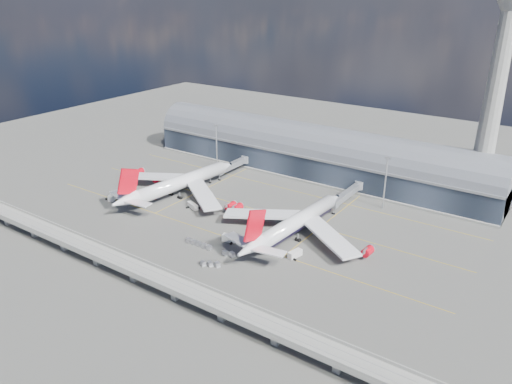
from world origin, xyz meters
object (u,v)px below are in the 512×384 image
Objects in this scene: service_truck_0 at (113,196)px; cargo_train_0 at (210,264)px; service_truck_4 at (317,218)px; service_truck_5 at (325,205)px; service_truck_1 at (229,238)px; service_truck_3 at (295,254)px; floodlight_mast_right at (385,182)px; cargo_train_1 at (199,244)px; control_tower at (494,99)px; airliner_left at (177,183)px; airliner_right at (295,224)px; floodlight_mast_left at (216,145)px; cargo_train_2 at (229,254)px; service_truck_2 at (193,206)px.

service_truck_0 reaches higher than cargo_train_0.
service_truck_5 is at bearing 83.65° from service_truck_4.
service_truck_1 reaches higher than service_truck_3.
cargo_train_1 is at bearing -121.63° from floodlight_mast_right.
service_truck_1 is at bearing -127.94° from control_tower.
airliner_left is 9.25× the size of service_truck_0.
airliner_right reaches higher than service_truck_5.
control_tower is 12.93× the size of cargo_train_0.
floodlight_mast_left is 4.61× the size of cargo_train_2.
airliner_right is 12.95× the size of cargo_train_2.
service_truck_2 is at bearing -173.26° from airliner_right.
airliner_left reaches higher than airliner_right.
control_tower is 13.62× the size of service_truck_2.
service_truck_3 is 33.01m from cargo_train_0.
floodlight_mast_right is 3.40× the size of service_truck_2.
service_truck_4 is 49.32m from cargo_train_2.
airliner_left reaches higher than cargo_train_0.
service_truck_3 reaches higher than service_truck_4.
service_truck_5 is 67.23m from cargo_train_1.
control_tower is 104.54m from airliner_right.
service_truck_0 is 66.95m from cargo_train_1.
service_truck_1 is at bearing -96.08° from service_truck_2.
service_truck_3 is 0.81× the size of cargo_train_0.
airliner_right reaches higher than service_truck_2.
airliner_right is 8.76× the size of service_truck_0.
service_truck_2 is 1.29× the size of service_truck_5.
service_truck_4 is 0.37× the size of cargo_train_1.
airliner_left reaches higher than service_truck_3.
floodlight_mast_left is 93.81m from airliner_right.
floodlight_mast_left is at bearing 55.19° from cargo_train_2.
service_truck_5 is (50.89, 36.16, -0.01)m from service_truck_2.
floodlight_mast_right is at bearing -28.98° from service_truck_5.
cargo_train_2 is at bearing -126.10° from service_truck_4.
airliner_right is at bearing -18.46° from service_truck_0.
floodlight_mast_left is 45.13m from airliner_left.
cargo_train_0 is (-33.82, -86.96, -12.70)m from floodlight_mast_right.
floodlight_mast_right is 4.20× the size of service_truck_1.
floodlight_mast_left is at bearing 46.83° from service_truck_2.
floodlight_mast_left is 86.72m from service_truck_4.
floodlight_mast_right is 0.36× the size of airliner_right.
service_truck_3 is 0.49× the size of cargo_train_1.
airliner_right reaches higher than service_truck_3.
service_truck_4 is at bearing -42.14° from service_truck_1.
airliner_left is 70.48m from airliner_right.
service_truck_0 is at bearing 129.09° from service_truck_2.
service_truck_1 is at bearing -131.57° from airliner_right.
airliner_left reaches higher than service_truck_0.
cargo_train_2 is at bearing -87.34° from cargo_train_1.
service_truck_4 is (94.06, 35.46, -0.39)m from service_truck_0.
service_truck_5 is 72.89m from cargo_train_0.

